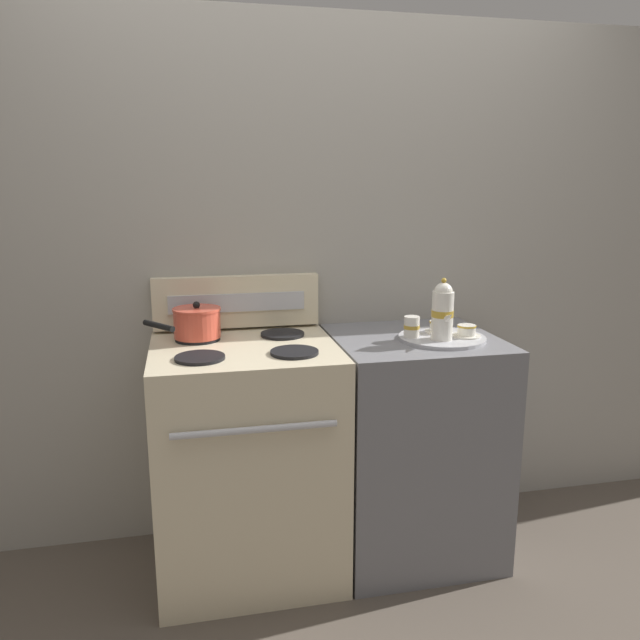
# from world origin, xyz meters

# --- Properties ---
(ground_plane) EXTENTS (6.00, 6.00, 0.00)m
(ground_plane) POSITION_xyz_m (0.00, 0.00, 0.00)
(ground_plane) COLOR brown
(wall_back) EXTENTS (6.00, 0.05, 2.20)m
(wall_back) POSITION_xyz_m (0.00, 0.33, 1.10)
(wall_back) COLOR #9E998E
(wall_back) RESTS_ON ground
(stove) EXTENTS (0.70, 0.65, 0.93)m
(stove) POSITION_xyz_m (-0.33, -0.00, 0.46)
(stove) COLOR beige
(stove) RESTS_ON ground
(control_panel) EXTENTS (0.69, 0.05, 0.22)m
(control_panel) POSITION_xyz_m (-0.33, 0.29, 1.04)
(control_panel) COLOR beige
(control_panel) RESTS_ON stove
(side_counter) EXTENTS (0.65, 0.62, 0.92)m
(side_counter) POSITION_xyz_m (0.36, 0.00, 0.46)
(side_counter) COLOR slate
(side_counter) RESTS_ON ground
(saucepan) EXTENTS (0.30, 0.28, 0.14)m
(saucepan) POSITION_xyz_m (-0.50, 0.14, 0.99)
(saucepan) COLOR #D14C38
(saucepan) RESTS_ON stove
(serving_tray) EXTENTS (0.34, 0.34, 0.01)m
(serving_tray) POSITION_xyz_m (0.44, -0.06, 0.93)
(serving_tray) COLOR #B2B2B7
(serving_tray) RESTS_ON side_counter
(teapot) EXTENTS (0.08, 0.14, 0.24)m
(teapot) POSITION_xyz_m (0.42, -0.11, 1.05)
(teapot) COLOR white
(teapot) RESTS_ON serving_tray
(teacup_left) EXTENTS (0.11, 0.11, 0.05)m
(teacup_left) POSITION_xyz_m (0.46, 0.01, 0.96)
(teacup_left) COLOR white
(teacup_left) RESTS_ON serving_tray
(teacup_right) EXTENTS (0.11, 0.11, 0.05)m
(teacup_right) POSITION_xyz_m (0.54, -0.08, 0.96)
(teacup_right) COLOR white
(teacup_right) RESTS_ON serving_tray
(creamer_jug) EXTENTS (0.06, 0.06, 0.08)m
(creamer_jug) POSITION_xyz_m (0.32, -0.05, 0.98)
(creamer_jug) COLOR white
(creamer_jug) RESTS_ON serving_tray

